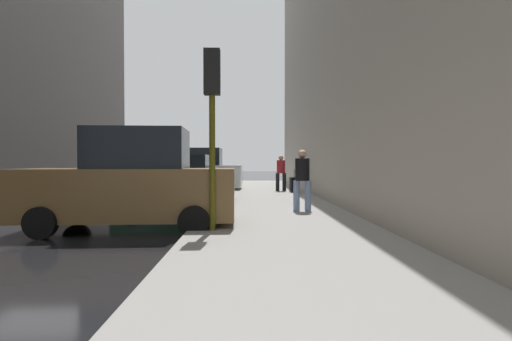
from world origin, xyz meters
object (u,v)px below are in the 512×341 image
Objects in this scene: traffic_light at (212,99)px; pedestrian_in_red_jacket at (281,171)px; parked_bronze_suv at (132,184)px; parked_white_van at (198,172)px; pedestrian_in_jeans at (302,177)px; fire_hydrant at (225,193)px; rolling_suitcase at (294,185)px; parked_dark_green_sedan at (177,181)px.

pedestrian_in_red_jacket is at bearing 78.23° from traffic_light.
parked_bronze_suv is at bearing -112.26° from pedestrian_in_red_jacket.
parked_white_van is 2.72× the size of pedestrian_in_red_jacket.
parked_bronze_suv reaches higher than pedestrian_in_jeans.
pedestrian_in_jeans is at bearing 54.32° from traffic_light.
fire_hydrant is 0.68× the size of rolling_suitcase.
pedestrian_in_red_jacket is (2.30, 11.03, -1.65)m from traffic_light.
parked_bronze_suv reaches higher than fire_hydrant.
parked_bronze_suv is 1.11× the size of parked_dark_green_sedan.
parked_bronze_suv reaches higher than pedestrian_in_red_jacket.
rolling_suitcase reaches higher than fire_hydrant.
fire_hydrant is (1.80, -1.41, -0.35)m from parked_dark_green_sedan.
traffic_light reaches higher than rolling_suitcase.
parked_white_van is 1.29× the size of traffic_light.
parked_dark_green_sedan is at bearing -141.63° from rolling_suitcase.
pedestrian_in_red_jacket is (4.15, 10.14, 0.07)m from parked_bronze_suv.
pedestrian_in_red_jacket is 7.92m from pedestrian_in_jeans.
parked_white_van reaches higher than fire_hydrant.
fire_hydrant is (1.80, 4.26, -0.54)m from parked_bronze_suv.
traffic_light reaches higher than pedestrian_in_red_jacket.
parked_dark_green_sedan is 2.32m from fire_hydrant.
pedestrian_in_red_jacket is (4.15, -1.59, 0.07)m from parked_white_van.
parked_dark_green_sedan is 0.90× the size of parked_white_van.
parked_dark_green_sedan is 2.46× the size of pedestrian_in_red_jacket.
pedestrian_in_red_jacket is at bearing 126.26° from rolling_suitcase.
rolling_suitcase is at bearing 74.51° from traffic_light.
pedestrian_in_red_jacket is 1.64× the size of rolling_suitcase.
parked_dark_green_sedan is 1.17× the size of traffic_light.
parked_white_van reaches higher than pedestrian_in_red_jacket.
fire_hydrant is 0.20× the size of traffic_light.
rolling_suitcase is at bearing -26.49° from parked_white_van.
rolling_suitcase is at bearing 38.37° from parked_dark_green_sedan.
pedestrian_in_jeans is 7.22m from rolling_suitcase.
parked_bronze_suv is 5.67m from parked_dark_green_sedan.
pedestrian_in_red_jacket reaches higher than parked_dark_green_sedan.
pedestrian_in_red_jacket is 1.12m from rolling_suitcase.
pedestrian_in_red_jacket is at bearing 67.74° from parked_bronze_suv.
traffic_light reaches higher than parked_dark_green_sedan.
parked_dark_green_sedan is 5.97× the size of fire_hydrant.
traffic_light is (1.85, -0.89, 1.73)m from parked_bronze_suv.
pedestrian_in_jeans is at bearing 28.53° from parked_bronze_suv.
fire_hydrant is at bearing 90.56° from traffic_light.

